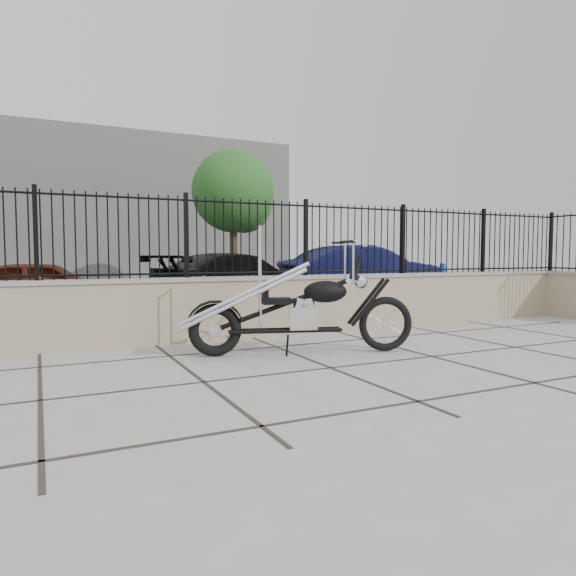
% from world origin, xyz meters
% --- Properties ---
extents(ground_plane, '(90.00, 90.00, 0.00)m').
position_xyz_m(ground_plane, '(0.00, 0.00, 0.00)').
color(ground_plane, '#99968E').
rests_on(ground_plane, ground).
extents(parking_lot, '(30.00, 30.00, 0.00)m').
position_xyz_m(parking_lot, '(0.00, 12.50, 0.00)').
color(parking_lot, black).
rests_on(parking_lot, ground).
extents(retaining_wall, '(14.00, 0.36, 0.96)m').
position_xyz_m(retaining_wall, '(0.00, 2.50, 0.48)').
color(retaining_wall, gray).
rests_on(retaining_wall, ground_plane).
extents(iron_fence, '(14.00, 0.08, 1.20)m').
position_xyz_m(iron_fence, '(0.00, 2.50, 1.56)').
color(iron_fence, black).
rests_on(iron_fence, retaining_wall).
extents(background_building, '(22.00, 6.00, 8.00)m').
position_xyz_m(background_building, '(0.00, 26.50, 4.00)').
color(background_building, beige).
rests_on(background_building, ground_plane).
extents(chopper_motorcycle, '(2.85, 1.32, 1.70)m').
position_xyz_m(chopper_motorcycle, '(0.04, 0.91, 0.85)').
color(chopper_motorcycle, black).
rests_on(chopper_motorcycle, ground_plane).
extents(car_red, '(3.63, 1.77, 1.19)m').
position_xyz_m(car_red, '(-2.85, 7.33, 0.60)').
color(car_red, '#49170A').
rests_on(car_red, parking_lot).
extents(car_black, '(4.97, 3.46, 1.34)m').
position_xyz_m(car_black, '(1.52, 7.13, 0.67)').
color(car_black, black).
rests_on(car_black, parking_lot).
extents(car_blue, '(4.90, 2.17, 1.56)m').
position_xyz_m(car_blue, '(5.39, 7.26, 0.78)').
color(car_blue, '#0F1139').
rests_on(car_blue, parking_lot).
extents(bollard_a, '(0.14, 0.14, 0.87)m').
position_xyz_m(bollard_a, '(-1.17, 4.31, 0.43)').
color(bollard_a, '#0D38C6').
rests_on(bollard_a, ground_plane).
extents(bollard_b, '(0.12, 0.12, 0.86)m').
position_xyz_m(bollard_b, '(2.91, 5.18, 0.43)').
color(bollard_b, '#0E2DD7').
rests_on(bollard_b, ground_plane).
extents(bollard_c, '(0.15, 0.15, 1.09)m').
position_xyz_m(bollard_c, '(5.72, 4.40, 0.55)').
color(bollard_c, '#0A2AA2').
rests_on(bollard_c, ground_plane).
extents(tree_right, '(3.54, 3.54, 5.97)m').
position_xyz_m(tree_right, '(4.65, 16.02, 4.18)').
color(tree_right, '#382619').
rests_on(tree_right, ground_plane).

